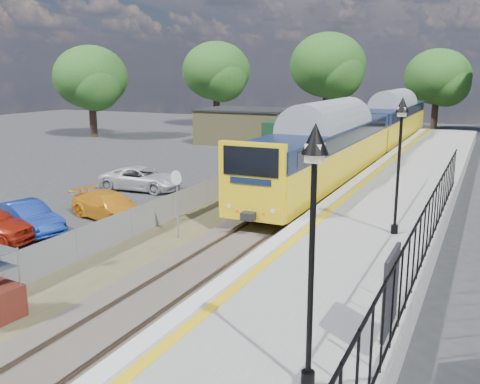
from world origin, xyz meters
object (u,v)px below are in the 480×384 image
Objects in this scene: victorian_lamp_north at (401,134)px; train at (368,129)px; car_yellow at (110,206)px; speed_sign at (177,193)px; victorian_lamp_south at (313,197)px; car_white at (142,179)px; car_blue at (27,217)px.

victorian_lamp_north reaches higher than train.
car_yellow is at bearing -108.39° from train.
speed_sign is (-2.50, -21.69, -0.51)m from train.
train is 15.10× the size of speed_sign.
victorian_lamp_north is (-0.20, 10.00, 0.00)m from victorian_lamp_south.
car_yellow is 5.95m from car_white.
speed_sign is 6.33m from car_blue.
car_yellow is (-4.28, 1.31, -1.23)m from speed_sign.
train is at bearing 96.62° from speed_sign.
speed_sign reaches higher than car_white.
car_blue is (-13.99, 6.94, -3.68)m from victorian_lamp_south.
car_blue is 8.52m from car_white.
victorian_lamp_north is 15.75m from car_white.
car_white is at bearing 146.82° from speed_sign.
speed_sign is 4.64m from car_yellow.
speed_sign is 0.60× the size of car_white.
car_blue is (-8.49, -23.37, -1.72)m from train.
car_yellow is at bearing 176.17° from speed_sign.
speed_sign is at bearing -59.47° from car_blue.
car_white is at bearing 36.65° from car_yellow.
train reaches higher than speed_sign.
car_blue is 0.91× the size of car_yellow.
train is at bearing -36.25° from car_white.
car_white is (-0.52, 8.51, 0.01)m from car_blue.
victorian_lamp_north is at bearing -115.88° from car_white.
car_blue is 3.44m from car_yellow.
victorian_lamp_south is 16.22m from car_yellow.
victorian_lamp_north is 1.02× the size of car_white.
victorian_lamp_north is 1.23× the size of car_blue.
train is at bearing 104.62° from victorian_lamp_north.
car_white reaches higher than car_yellow.
victorian_lamp_south reaches higher than car_white.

